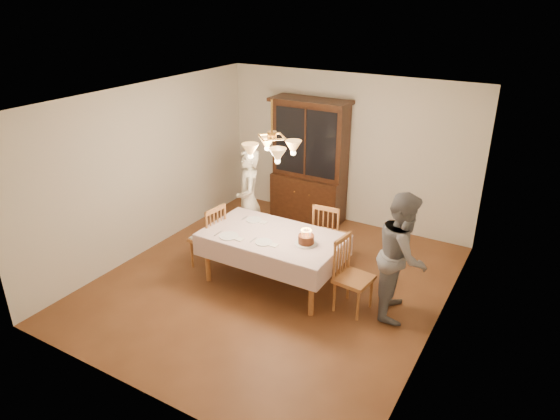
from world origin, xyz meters
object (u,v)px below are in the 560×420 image
Objects in this scene: birthday_cake at (306,240)px; chair_far_side at (329,237)px; dining_table at (273,240)px; china_hutch at (309,163)px; elderly_woman at (249,201)px.

chair_far_side is at bearing 95.08° from birthday_cake.
dining_table is at bearing -115.93° from chair_far_side.
china_hutch reaches higher than birthday_cake.
china_hutch is 7.20× the size of birthday_cake.
birthday_cake is (1.12, -2.27, -0.22)m from china_hutch.
china_hutch is at bearing 116.36° from birthday_cake.
dining_table is at bearing 178.75° from birthday_cake.
chair_far_side is (0.44, 0.90, -0.24)m from dining_table.
dining_table is 1.03m from chair_far_side.
elderly_woman is 5.46× the size of birthday_cake.
china_hutch reaches higher than chair_far_side.
elderly_woman is at bearing -99.88° from china_hutch.
dining_table is at bearing 12.36° from elderly_woman.
china_hutch is at bearing 127.62° from chair_far_side.
dining_table is 1.16× the size of elderly_woman.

